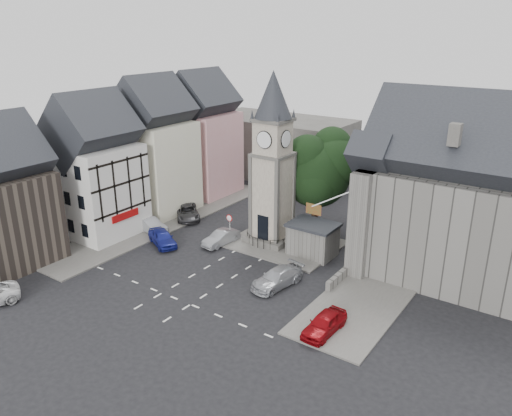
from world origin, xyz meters
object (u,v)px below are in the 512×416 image
Objects in this scene: clock_tower at (272,160)px; car_west_blue at (162,238)px; pedestrian at (359,259)px; car_east_red at (324,324)px; stone_shelter at (313,239)px.

clock_tower is 12.88m from car_west_blue.
pedestrian reaches higher than car_west_blue.
clock_tower is at bearing -38.20° from pedestrian.
car_west_blue reaches higher than car_east_red.
clock_tower reaches higher than car_west_blue.
car_east_red is at bearing 66.97° from pedestrian.
car_west_blue is (-12.88, -6.30, -0.80)m from stone_shelter.
stone_shelter is (4.80, -0.49, -6.57)m from clock_tower.
pedestrian is (17.56, 6.12, 0.19)m from car_west_blue.
clock_tower reaches higher than car_east_red.
car_east_red is 10.51m from pedestrian.
stone_shelter is 14.36m from car_west_blue.
pedestrian is at bearing -2.28° from stone_shelter.
pedestrian is (-2.02, 10.31, 0.22)m from car_east_red.
clock_tower is 8.71× the size of pedestrian.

